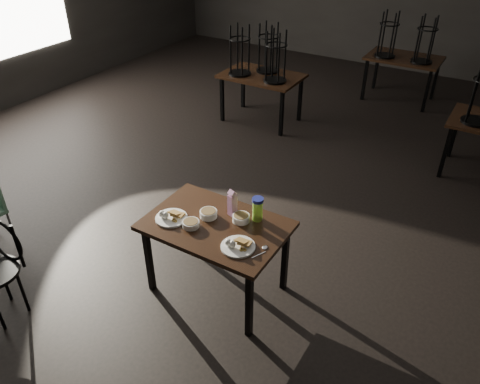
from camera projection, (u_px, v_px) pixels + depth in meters
The scene contains 11 objects.
main_table at pixel (216, 231), 4.02m from camera, with size 1.20×0.80×0.75m.
plate_left at pixel (171, 217), 4.02m from camera, with size 0.28×0.28×0.09m.
plate_right at pixel (238, 245), 3.70m from camera, with size 0.28×0.28×0.09m.
bowl_near at pixel (208, 214), 4.04m from camera, with size 0.15×0.15×0.06m.
bowl_far at pixel (241, 218), 3.99m from camera, with size 0.15×0.15×0.06m.
bowl_big at pixel (191, 224), 3.93m from camera, with size 0.15×0.15×0.05m.
juice_carton at pixel (232, 204), 4.02m from camera, with size 0.08×0.08×0.25m.
water_bottle at pixel (258, 209), 3.97m from camera, with size 0.13×0.13×0.22m.
spoon at pixel (264, 248), 3.70m from camera, with size 0.06×0.20×0.01m.
bg_table_left at pixel (261, 73), 7.07m from camera, with size 1.20×0.80×1.48m.
bg_table_far at pixel (404, 57), 7.80m from camera, with size 1.20×0.80×1.48m.
Camera 1 is at (2.18, -3.75, 3.16)m, focal length 35.00 mm.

